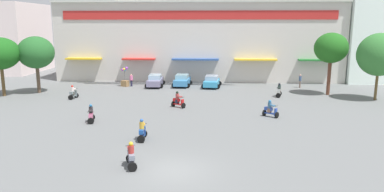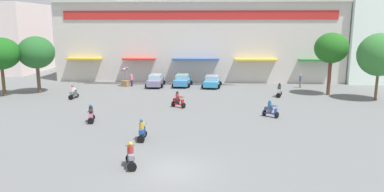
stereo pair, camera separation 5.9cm
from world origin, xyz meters
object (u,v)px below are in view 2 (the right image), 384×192
(scooter_rider_5, at_px, (73,93))
(scooter_rider_8, at_px, (91,115))
(scooter_rider_4, at_px, (178,101))
(pedestrian_0, at_px, (300,80))
(parked_car_2, at_px, (212,81))
(scooter_rider_6, at_px, (279,91))
(pedestrian_1, at_px, (132,79))
(scooter_rider_3, at_px, (142,131))
(plaza_tree_2, at_px, (0,54))
(plaza_tree_3, at_px, (331,48))
(plaza_tree_0, at_px, (36,53))
(parked_car_1, at_px, (182,80))
(scooter_rider_1, at_px, (131,156))
(plaza_tree_1, at_px, (380,55))
(balloon_vendor_cart, at_px, (125,79))
(parked_car_0, at_px, (155,81))
(scooter_rider_0, at_px, (270,110))

(scooter_rider_5, relative_size, scooter_rider_8, 1.01)
(scooter_rider_4, height_order, pedestrian_0, pedestrian_0)
(parked_car_2, xyz_separation_m, scooter_rider_6, (7.40, -5.58, -0.11))
(pedestrian_0, height_order, pedestrian_1, pedestrian_0)
(scooter_rider_3, height_order, pedestrian_1, pedestrian_1)
(scooter_rider_3, relative_size, pedestrian_0, 0.92)
(plaza_tree_2, xyz_separation_m, plaza_tree_3, (36.11, 2.78, 0.54))
(scooter_rider_8, bearing_deg, plaza_tree_0, 130.32)
(plaza_tree_0, bearing_deg, parked_car_1, 18.20)
(scooter_rider_5, bearing_deg, scooter_rider_1, -60.20)
(parked_car_2, height_order, pedestrian_1, pedestrian_1)
(plaza_tree_0, height_order, plaza_tree_2, plaza_tree_0)
(plaza_tree_0, distance_m, scooter_rider_1, 26.60)
(scooter_rider_5, bearing_deg, plaza_tree_1, 2.26)
(scooter_rider_3, relative_size, pedestrian_1, 0.98)
(plaza_tree_1, relative_size, parked_car_1, 1.76)
(pedestrian_1, relative_size, balloon_vendor_cart, 0.63)
(pedestrian_1, bearing_deg, scooter_rider_6, -17.73)
(plaza_tree_0, height_order, pedestrian_1, plaza_tree_0)
(parked_car_0, relative_size, scooter_rider_0, 2.95)
(parked_car_0, bearing_deg, plaza_tree_0, -158.55)
(plaza_tree_3, bearing_deg, pedestrian_0, 116.02)
(scooter_rider_5, distance_m, pedestrian_0, 27.01)
(parked_car_0, height_order, pedestrian_1, pedestrian_1)
(balloon_vendor_cart, bearing_deg, scooter_rider_8, -85.55)
(scooter_rider_5, distance_m, scooter_rider_6, 22.26)
(plaza_tree_3, bearing_deg, parked_car_1, 164.90)
(parked_car_1, bearing_deg, scooter_rider_5, -142.46)
(plaza_tree_1, relative_size, plaza_tree_3, 1.01)
(scooter_rider_3, bearing_deg, plaza_tree_1, 33.67)
(scooter_rider_3, relative_size, scooter_rider_4, 0.99)
(parked_car_0, distance_m, balloon_vendor_cart, 3.87)
(parked_car_1, bearing_deg, plaza_tree_3, -15.10)
(plaza_tree_0, bearing_deg, plaza_tree_2, -146.36)
(scooter_rider_0, bearing_deg, scooter_rider_1, -129.14)
(scooter_rider_5, bearing_deg, scooter_rider_4, -16.09)
(scooter_rider_4, bearing_deg, scooter_rider_8, -139.41)
(scooter_rider_3, height_order, pedestrian_0, pedestrian_0)
(plaza_tree_3, distance_m, scooter_rider_5, 28.49)
(plaza_tree_1, bearing_deg, balloon_vendor_cart, 166.67)
(plaza_tree_1, relative_size, pedestrian_1, 4.40)
(scooter_rider_6, bearing_deg, scooter_rider_1, -119.88)
(plaza_tree_2, distance_m, pedestrian_1, 15.00)
(parked_car_1, xyz_separation_m, pedestrian_1, (-6.49, -0.36, 0.12))
(plaza_tree_0, distance_m, parked_car_0, 14.27)
(parked_car_1, height_order, scooter_rider_3, scooter_rider_3)
(parked_car_1, bearing_deg, pedestrian_0, -0.90)
(scooter_rider_5, height_order, scooter_rider_6, scooter_rider_5)
(parked_car_2, bearing_deg, scooter_rider_4, -105.58)
(plaza_tree_1, distance_m, scooter_rider_1, 29.27)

